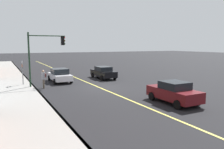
# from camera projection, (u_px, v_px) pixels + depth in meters

# --- Properties ---
(ground) EXTENTS (200.00, 200.00, 0.00)m
(ground) POSITION_uv_depth(u_px,v_px,m) (99.00, 87.00, 21.79)
(ground) COLOR black
(sidewalk_slab) EXTENTS (80.00, 3.53, 0.15)m
(sidewalk_slab) POSITION_uv_depth(u_px,v_px,m) (17.00, 94.00, 18.47)
(sidewalk_slab) COLOR gray
(sidewalk_slab) RESTS_ON ground
(curb_edge) EXTENTS (80.00, 0.16, 0.15)m
(curb_edge) POSITION_uv_depth(u_px,v_px,m) (38.00, 92.00, 19.23)
(curb_edge) COLOR slate
(curb_edge) RESTS_ON ground
(lane_stripe_center) EXTENTS (80.00, 0.16, 0.01)m
(lane_stripe_center) POSITION_uv_depth(u_px,v_px,m) (99.00, 87.00, 21.79)
(lane_stripe_center) COLOR #D8CC4C
(lane_stripe_center) RESTS_ON ground
(car_maroon) EXTENTS (4.05, 1.96, 1.56)m
(car_maroon) POSITION_uv_depth(u_px,v_px,m) (174.00, 92.00, 15.83)
(car_maroon) COLOR #591116
(car_maroon) RESTS_ON ground
(car_black) EXTENTS (4.34, 1.89, 1.46)m
(car_black) POSITION_uv_depth(u_px,v_px,m) (103.00, 72.00, 27.49)
(car_black) COLOR black
(car_black) RESTS_ON ground
(car_white) EXTENTS (4.26, 1.96, 1.50)m
(car_white) POSITION_uv_depth(u_px,v_px,m) (60.00, 75.00, 24.91)
(car_white) COLOR silver
(car_white) RESTS_ON ground
(pedestrian_with_backpack) EXTENTS (0.42, 0.37, 1.76)m
(pedestrian_with_backpack) POSITION_uv_depth(u_px,v_px,m) (44.00, 78.00, 21.18)
(pedestrian_with_backpack) COLOR brown
(pedestrian_with_backpack) RESTS_ON ground
(traffic_light_mast) EXTENTS (0.28, 3.57, 5.27)m
(traffic_light_mast) POSITION_uv_depth(u_px,v_px,m) (44.00, 50.00, 21.49)
(traffic_light_mast) COLOR #1E3823
(traffic_light_mast) RESTS_ON ground
(street_sign_post) EXTENTS (0.60, 0.08, 2.60)m
(street_sign_post) POSITION_uv_depth(u_px,v_px,m) (22.00, 71.00, 22.31)
(street_sign_post) COLOR slate
(street_sign_post) RESTS_ON ground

